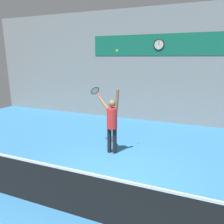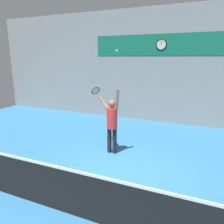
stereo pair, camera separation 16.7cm
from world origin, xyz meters
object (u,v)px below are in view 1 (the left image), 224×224
object	(u,v)px
scoreboard_clock	(159,45)
tennis_racket	(95,91)
tennis_player	(112,121)
tennis_ball	(117,51)

from	to	relation	value
scoreboard_clock	tennis_racket	world-z (taller)	scoreboard_clock
tennis_player	tennis_ball	bearing A→B (deg)	-21.79
scoreboard_clock	tennis_player	distance (m)	4.67
tennis_racket	scoreboard_clock	bearing A→B (deg)	68.54
tennis_player	tennis_ball	distance (m)	2.06
scoreboard_clock	tennis_ball	bearing A→B (deg)	-95.64
scoreboard_clock	tennis_ball	world-z (taller)	scoreboard_clock
tennis_player	tennis_racket	xyz separation A→B (m)	(-0.78, 0.49, 0.80)
scoreboard_clock	tennis_player	world-z (taller)	scoreboard_clock
tennis_racket	tennis_ball	world-z (taller)	tennis_ball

